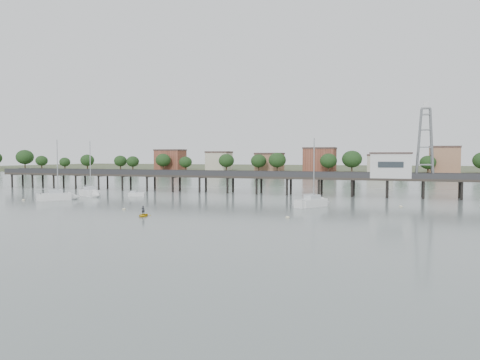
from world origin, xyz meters
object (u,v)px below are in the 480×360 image
at_px(pier, 274,177).
at_px(lattice_tower, 425,143).
at_px(yellow_dinghy, 143,216).
at_px(sailboat_c, 316,202).
at_px(sailboat_b, 92,193).
at_px(sailboat_a, 62,197).
at_px(white_tender, 136,194).

xyz_separation_m(pier, lattice_tower, (31.50, 0.00, 7.31)).
height_order(lattice_tower, yellow_dinghy, lattice_tower).
bearing_deg(lattice_tower, pier, -180.00).
height_order(lattice_tower, sailboat_c, lattice_tower).
height_order(pier, sailboat_b, sailboat_b).
relative_size(pier, sailboat_a, 12.19).
xyz_separation_m(lattice_tower, sailboat_c, (-18.05, -22.37, -10.45)).
height_order(sailboat_b, yellow_dinghy, sailboat_b).
distance_m(pier, white_tender, 30.39).
xyz_separation_m(sailboat_b, yellow_dinghy, (27.00, -24.78, -0.65)).
bearing_deg(white_tender, sailboat_b, -176.45).
relative_size(sailboat_c, yellow_dinghy, 4.76).
bearing_deg(sailboat_b, white_tender, 51.08).
bearing_deg(pier, sailboat_c, -58.97).
bearing_deg(sailboat_a, yellow_dinghy, -74.77).
distance_m(sailboat_c, sailboat_a, 49.14).
bearing_deg(sailboat_c, sailboat_b, 117.46).
relative_size(pier, sailboat_b, 12.14).
bearing_deg(white_tender, lattice_tower, -3.70).
distance_m(lattice_tower, sailboat_a, 72.97).
distance_m(pier, sailboat_b, 39.48).
bearing_deg(white_tender, yellow_dinghy, -75.48).
bearing_deg(yellow_dinghy, sailboat_c, 30.28).
bearing_deg(pier, sailboat_b, -151.46).
xyz_separation_m(lattice_tower, sailboat_b, (-66.07, -18.80, -10.45)).
height_order(sailboat_b, white_tender, sailboat_b).
relative_size(pier, yellow_dinghy, 58.74).
relative_size(sailboat_b, white_tender, 3.41).
distance_m(pier, sailboat_c, 26.29).
relative_size(sailboat_c, sailboat_a, 0.99).
height_order(sailboat_b, sailboat_a, sailboat_b).
height_order(sailboat_a, yellow_dinghy, sailboat_a).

